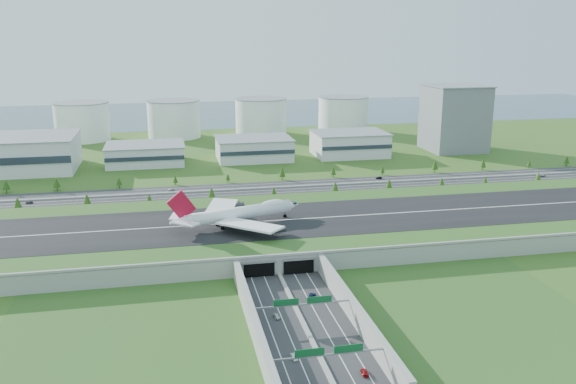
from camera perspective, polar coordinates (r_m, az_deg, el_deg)
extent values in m
plane|color=#3D591B|center=(307.18, -2.59, -4.23)|extent=(1200.00, 1200.00, 0.00)
cube|color=gray|center=(305.89, -2.60, -3.52)|extent=(520.00, 100.00, 8.00)
cube|color=#32511B|center=(304.63, -2.61, -2.79)|extent=(520.00, 100.00, 0.16)
cube|color=black|center=(304.59, -2.61, -2.77)|extent=(520.00, 58.00, 0.12)
cube|color=silver|center=(304.56, -2.61, -2.75)|extent=(520.00, 0.90, 0.02)
cube|color=gray|center=(258.47, -0.88, -5.95)|extent=(520.00, 1.20, 1.20)
cube|color=#28282B|center=(208.20, 2.32, -13.98)|extent=(34.00, 120.00, 0.12)
cube|color=gray|center=(208.01, 2.32, -13.88)|extent=(1.60, 120.00, 0.90)
cube|color=gray|center=(211.93, -3.22, -12.23)|extent=(2.40, 100.00, 8.00)
cube|color=gray|center=(219.45, 6.41, -11.31)|extent=(2.40, 100.00, 8.00)
cube|color=black|center=(258.39, -2.71, -7.26)|extent=(13.00, 1.20, 6.00)
cube|color=black|center=(261.30, 1.00, -6.98)|extent=(13.00, 1.20, 6.00)
cylinder|color=gray|center=(216.48, -3.63, -11.77)|extent=(0.70, 0.70, 7.00)
cylinder|color=gray|center=(224.17, 6.20, -10.85)|extent=(0.70, 0.70, 7.00)
cube|color=gray|center=(217.93, 1.39, -10.47)|extent=(38.00, 0.50, 0.50)
cube|color=#0C4C23|center=(216.09, -0.18, -10.29)|extent=(9.00, 0.30, 2.40)
cube|color=#0C4C23|center=(218.55, 2.95, -10.01)|extent=(9.00, 0.30, 2.40)
cylinder|color=gray|center=(186.18, -2.06, -16.53)|extent=(0.70, 0.70, 7.00)
cylinder|color=gray|center=(195.06, 9.42, -15.16)|extent=(0.70, 0.70, 7.00)
cube|color=gray|center=(187.85, 3.85, -14.94)|extent=(38.00, 0.50, 0.50)
cube|color=#0C4C23|center=(185.74, 2.02, -14.79)|extent=(9.00, 0.30, 2.40)
cube|color=#0C4C23|center=(188.60, 5.68, -14.36)|extent=(9.00, 0.30, 2.40)
cube|color=#28282B|center=(397.33, -4.75, 0.19)|extent=(560.00, 36.00, 0.12)
cylinder|color=#3D2819|center=(382.72, -23.92, -1.44)|extent=(0.50, 0.50, 2.77)
cone|color=#18380F|center=(381.82, -23.97, -0.93)|extent=(4.30, 4.30, 5.53)
cylinder|color=#3D2819|center=(376.13, -18.25, -1.16)|extent=(0.50, 0.50, 2.76)
cone|color=#18380F|center=(375.22, -18.30, -0.65)|extent=(4.29, 4.29, 5.52)
cylinder|color=#3D2819|center=(373.49, -12.83, -0.94)|extent=(0.50, 0.50, 2.09)
cone|color=#18380F|center=(372.79, -12.86, -0.55)|extent=(3.24, 3.24, 4.17)
cylinder|color=#3D2819|center=(374.15, -7.14, -0.59)|extent=(0.50, 0.50, 2.79)
cone|color=#18380F|center=(373.22, -7.16, -0.06)|extent=(4.34, 4.34, 5.58)
cylinder|color=#3D2819|center=(378.85, -1.34, -0.33)|extent=(0.50, 0.50, 2.24)
cone|color=#18380F|center=(378.11, -1.34, 0.09)|extent=(3.49, 3.49, 4.49)
cylinder|color=#3D2819|center=(387.52, 4.43, 0.01)|extent=(0.50, 0.50, 2.68)
cone|color=#18380F|center=(386.66, 4.44, 0.50)|extent=(4.17, 4.17, 5.36)
cylinder|color=#3D2819|center=(398.73, 9.42, 0.28)|extent=(0.50, 0.50, 2.70)
cone|color=#18380F|center=(397.88, 9.44, 0.76)|extent=(4.20, 4.20, 5.40)
cylinder|color=#3D2819|center=(413.03, 14.16, 0.52)|extent=(0.50, 0.50, 2.45)
cone|color=#18380F|center=(412.29, 14.19, 0.94)|extent=(3.81, 3.81, 4.90)
cylinder|color=#3D2819|center=(427.38, 17.95, 0.70)|extent=(0.50, 0.50, 2.14)
cone|color=#18380F|center=(426.75, 17.98, 1.05)|extent=(3.33, 3.33, 4.28)
cylinder|color=#3D2819|center=(447.83, 22.35, 0.94)|extent=(0.50, 0.50, 2.45)
cone|color=#18380F|center=(447.15, 22.39, 1.33)|extent=(3.80, 3.80, 4.89)
cylinder|color=#3D2819|center=(427.83, -24.84, 0.11)|extent=(0.50, 0.50, 3.04)
cone|color=#18380F|center=(426.94, -24.89, 0.61)|extent=(4.73, 4.73, 6.08)
cylinder|color=#3D2819|center=(421.67, -20.79, 0.31)|extent=(0.50, 0.50, 2.92)
cone|color=#18380F|center=(420.81, -20.84, 0.81)|extent=(4.55, 4.55, 5.85)
cylinder|color=#3D2819|center=(417.03, -15.51, 0.56)|extent=(0.50, 0.50, 2.36)
cone|color=#18380F|center=(416.32, -15.54, 0.96)|extent=(3.67, 3.67, 4.71)
cylinder|color=#3D2819|center=(415.93, -10.48, 0.80)|extent=(0.50, 0.50, 2.13)
cone|color=#18380F|center=(415.29, -10.50, 1.16)|extent=(3.31, 3.31, 4.25)
cylinder|color=#3D2819|center=(417.89, -5.65, 1.04)|extent=(0.50, 0.50, 2.05)
cone|color=#18380F|center=(417.27, -5.66, 1.39)|extent=(3.18, 3.18, 4.09)
cylinder|color=#3D2819|center=(423.14, -0.55, 1.35)|extent=(0.50, 0.50, 2.94)
cone|color=#18380F|center=(422.27, -0.55, 1.85)|extent=(4.57, 4.57, 5.88)
cylinder|color=#3D2819|center=(431.52, 4.25, 1.55)|extent=(0.50, 0.50, 2.54)
cone|color=#18380F|center=(430.79, 4.26, 1.97)|extent=(3.96, 3.96, 5.09)
cylinder|color=#3D2819|center=(442.74, 8.81, 1.73)|extent=(0.50, 0.50, 2.20)
cone|color=#18380F|center=(442.12, 8.83, 2.09)|extent=(3.41, 3.41, 4.39)
cylinder|color=#3D2819|center=(458.06, 13.56, 1.99)|extent=(0.50, 0.50, 3.05)
cone|color=#18380F|center=(457.24, 13.59, 2.46)|extent=(4.75, 4.75, 6.10)
cylinder|color=#3D2819|center=(475.46, 17.76, 2.14)|extent=(0.50, 0.50, 2.84)
cone|color=#18380F|center=(474.72, 17.79, 2.57)|extent=(4.42, 4.42, 5.68)
cylinder|color=#3D2819|center=(495.13, 21.61, 2.24)|extent=(0.50, 0.50, 2.07)
cone|color=#18380F|center=(494.60, 21.64, 2.54)|extent=(3.22, 3.22, 4.14)
cylinder|color=#3D2819|center=(513.10, 24.61, 2.37)|extent=(0.50, 0.50, 2.51)
cone|color=#18380F|center=(512.49, 24.65, 2.72)|extent=(3.90, 3.90, 5.01)
cube|color=silver|center=(486.06, -13.19, 3.46)|extent=(58.00, 42.00, 15.00)
cube|color=silver|center=(490.58, -3.22, 4.05)|extent=(58.00, 42.00, 17.00)
cube|color=silver|center=(507.95, 5.77, 4.49)|extent=(58.00, 42.00, 19.00)
cube|color=slate|center=(545.24, 15.31, 6.67)|extent=(46.00, 46.00, 55.00)
cylinder|color=white|center=(607.28, -18.70, 6.25)|extent=(50.00, 50.00, 35.00)
cylinder|color=white|center=(602.65, -10.62, 6.72)|extent=(50.00, 50.00, 35.00)
cylinder|color=white|center=(609.94, -2.56, 7.05)|extent=(50.00, 50.00, 35.00)
cylinder|color=white|center=(628.75, 5.17, 7.24)|extent=(50.00, 50.00, 35.00)
cube|color=#324E60|center=(774.66, -8.24, 7.28)|extent=(1200.00, 260.00, 0.06)
cylinder|color=white|center=(298.48, -4.64, -2.00)|extent=(55.13, 22.76, 6.37)
cone|color=white|center=(311.38, 0.37, -1.23)|extent=(9.51, 8.47, 6.37)
cone|color=white|center=(287.98, -10.07, -2.74)|extent=(11.41, 9.06, 6.37)
ellipsoid|color=white|center=(305.75, -1.41, -1.10)|extent=(14.45, 8.80, 3.92)
cube|color=white|center=(283.30, -3.58, -3.12)|extent=(31.13, 29.30, 1.57)
cube|color=white|center=(312.92, -6.25, -1.43)|extent=(20.09, 32.19, 1.57)
cylinder|color=#38383D|center=(291.02, -2.80, -3.07)|extent=(5.84, 4.40, 2.99)
cylinder|color=#38383D|center=(284.26, -0.77, -3.50)|extent=(5.84, 4.40, 2.99)
cylinder|color=#38383D|center=(311.70, -4.74, -1.88)|extent=(5.84, 4.40, 2.99)
cylinder|color=#38383D|center=(323.57, -4.61, -1.25)|extent=(5.84, 4.40, 2.99)
cube|color=white|center=(282.20, -9.45, -2.91)|extent=(12.11, 11.82, 0.60)
cube|color=white|center=(293.92, -10.31, -2.22)|extent=(8.22, 12.00, 0.60)
cube|color=#A90B27|center=(286.12, -9.95, -1.26)|extent=(13.82, 5.10, 14.93)
cylinder|color=black|center=(310.95, -0.30, -2.26)|extent=(1.89, 0.70, 1.89)
cylinder|color=black|center=(295.72, -5.07, -3.24)|extent=(1.89, 0.70, 1.89)
cylinder|color=black|center=(301.29, -5.56, -2.90)|extent=(1.89, 0.70, 1.89)
cylinder|color=black|center=(293.50, -6.13, -3.41)|extent=(1.89, 0.70, 1.89)
cylinder|color=black|center=(299.11, -6.61, -3.07)|extent=(1.89, 0.70, 1.89)
imported|color=silver|center=(224.01, -1.08, -11.54)|extent=(2.36, 4.47, 1.45)
imported|color=silver|center=(199.19, 0.58, -15.15)|extent=(1.81, 4.28, 1.37)
imported|color=#0C1A3F|center=(239.77, 2.26, -9.68)|extent=(4.62, 6.16, 1.55)
imported|color=maroon|center=(192.82, 7.18, -16.38)|extent=(2.31, 4.85, 1.36)
imported|color=#515055|center=(396.79, -23.06, -0.87)|extent=(4.75, 3.09, 1.50)
imported|color=black|center=(430.09, 8.50, 1.33)|extent=(4.55, 1.62, 1.50)
imported|color=silver|center=(468.23, 22.57, 1.46)|extent=(6.59, 3.92, 1.72)
imported|color=silver|center=(401.60, -10.95, 0.23)|extent=(4.98, 3.63, 1.34)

